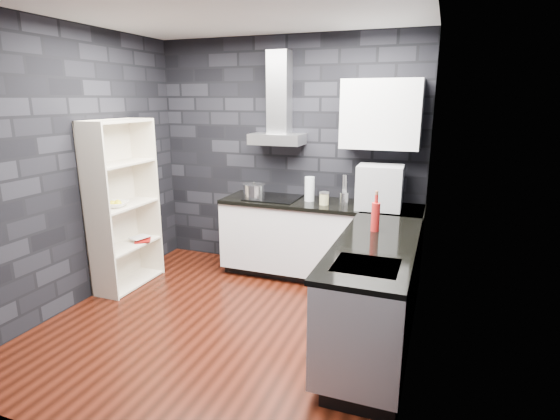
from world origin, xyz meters
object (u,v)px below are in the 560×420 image
Objects in this scene: pot at (254,192)px; utensil_crock at (344,198)px; glass_vase at (310,189)px; red_bottle at (375,217)px; appliance_garage at (380,187)px; bookshelf at (124,205)px; fruit_bowl at (116,204)px; storage_jar at (324,199)px.

pot is 1.02m from utensil_crock.
red_bottle is at bearing -46.33° from glass_vase.
appliance_garage is 2.70m from bookshelf.
utensil_crock is 0.29× the size of appliance_garage.
utensil_crock is 0.07× the size of bookshelf.
fruit_bowl is at bearing -162.29° from appliance_garage.
pot is 1.87× the size of utensil_crock.
bookshelf reaches higher than storage_jar.
appliance_garage is at bearing -6.72° from glass_vase.
bookshelf is (-1.80, -0.90, -0.13)m from glass_vase.
red_bottle is (0.86, -0.90, -0.01)m from glass_vase.
storage_jar is at bearing 23.84° from bookshelf.
glass_vase is at bearing 29.02° from bookshelf.
appliance_garage is 1.87× the size of fruit_bowl.
glass_vase is (0.62, 0.12, 0.05)m from pot.
appliance_garage reaches higher than utensil_crock.
fruit_bowl is (-2.57, -0.92, -0.19)m from appliance_garage.
appliance_garage reaches higher than red_bottle.
glass_vase is 0.60× the size of appliance_garage.
pot is 1.42m from bookshelf.
glass_vase reaches higher than utensil_crock.
utensil_crock is at bearing 26.01° from storage_jar.
red_bottle is (1.48, -0.78, 0.04)m from pot.
glass_vase is 1.09× the size of red_bottle.
glass_vase is 1.24m from red_bottle.
storage_jar is at bearing -153.99° from utensil_crock.
glass_vase is at bearing 133.67° from red_bottle.
glass_vase is at bearing 149.62° from storage_jar.
glass_vase is 0.24m from storage_jar.
storage_jar is 0.51× the size of fruit_bowl.
fruit_bowl is (-1.99, -0.90, -0.02)m from storage_jar.
storage_jar is at bearing 0.02° from pot.
pot is 1.97× the size of storage_jar.
appliance_garage is 1.82× the size of red_bottle.
red_bottle reaches higher than storage_jar.
bookshelf reaches higher than fruit_bowl.
glass_vase reaches higher than fruit_bowl.
glass_vase is 2.07m from fruit_bowl.
red_bottle is 0.14× the size of bookshelf.
pot reaches higher than utensil_crock.
fruit_bowl is (-2.65, -0.12, -0.09)m from red_bottle.
glass_vase reaches higher than storage_jar.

